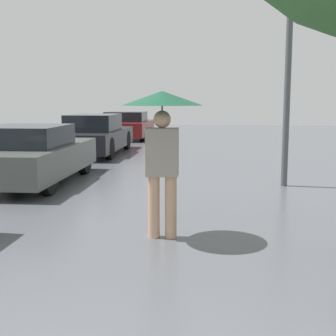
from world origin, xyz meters
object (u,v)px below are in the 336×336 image
at_px(parked_car_second, 28,155).
at_px(parked_car_third, 95,135).
at_px(street_lamp, 289,55).
at_px(parked_car_farthest, 127,126).
at_px(pedestrian, 162,124).

xyz_separation_m(parked_car_second, parked_car_third, (0.13, 5.13, 0.01)).
bearing_deg(parked_car_third, parked_car_second, -91.46).
bearing_deg(street_lamp, parked_car_farthest, 115.14).
distance_m(parked_car_second, street_lamp, 5.52).
bearing_deg(parked_car_second, parked_car_farthest, 89.34).
bearing_deg(parked_car_second, pedestrian, -49.02).
distance_m(parked_car_second, parked_car_farthest, 10.83).
bearing_deg(pedestrian, parked_car_farthest, 101.73).
bearing_deg(pedestrian, street_lamp, 60.94).
relative_size(parked_car_second, parked_car_farthest, 0.99).
relative_size(parked_car_farthest, street_lamp, 1.01).
relative_size(pedestrian, street_lamp, 0.45).
bearing_deg(parked_car_farthest, parked_car_second, -90.66).
relative_size(pedestrian, parked_car_farthest, 0.45).
xyz_separation_m(parked_car_farthest, street_lamp, (5.04, -10.74, 1.97)).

